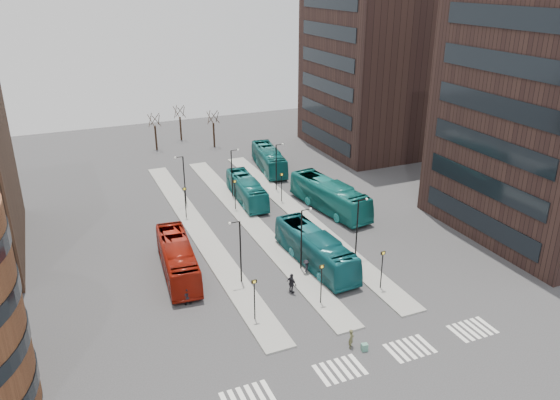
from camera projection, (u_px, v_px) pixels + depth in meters
name	position (u px, v px, depth m)	size (l,w,h in m)	color
island_left	(199.00, 231.00, 59.68)	(2.50, 45.00, 0.15)	gray
island_mid	(251.00, 222.00, 61.90)	(2.50, 45.00, 0.15)	gray
island_right	(298.00, 213.00, 64.11)	(2.50, 45.00, 0.15)	gray
suitcase	(364.00, 347.00, 40.66)	(0.47, 0.37, 0.58)	#1B4098
red_bus	(178.00, 258.00, 50.72)	(2.68, 11.45, 3.19)	maroon
teal_bus_a	(315.00, 249.00, 52.30)	(2.81, 12.02, 3.35)	#13585F
teal_bus_b	(247.00, 190.00, 67.29)	(2.49, 10.65, 2.97)	#156869
teal_bus_c	(329.00, 196.00, 64.56)	(3.00, 12.83, 3.57)	#16706C
teal_bus_d	(269.00, 159.00, 78.13)	(2.68, 11.44, 3.19)	#13605F
traveller	(351.00, 338.00, 40.85)	(0.57, 0.37, 1.55)	brown
commuter_a	(187.00, 296.00, 46.20)	(0.78, 0.61, 1.61)	black
commuter_b	(292.00, 283.00, 47.84)	(1.10, 0.46, 1.88)	black
commuter_c	(306.00, 267.00, 50.86)	(0.97, 0.56, 1.51)	black
crosswalk_stripes	(373.00, 360.00, 39.79)	(22.35, 2.40, 0.01)	silver
tower_far	(384.00, 52.00, 84.21)	(20.12, 20.00, 30.00)	#2F1E1A
sign_poles	(271.00, 228.00, 54.92)	(12.45, 22.12, 3.65)	black
lamp_posts	(262.00, 198.00, 59.10)	(14.04, 20.24, 6.12)	black
bare_trees	(183.00, 129.00, 88.82)	(10.97, 8.14, 5.90)	black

